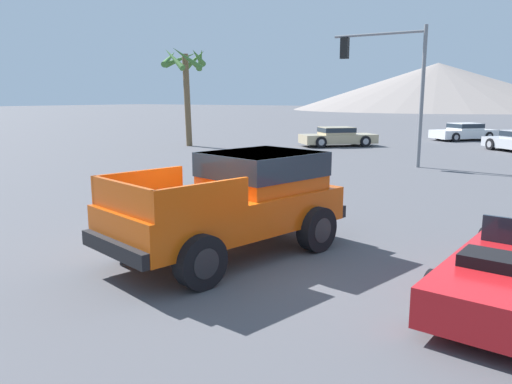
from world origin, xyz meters
The scene contains 6 objects.
ground_plane centered at (0.00, 0.00, 0.00)m, with size 320.00×320.00×0.00m, color #4C4C51.
orange_pickup_truck centered at (-0.05, 0.28, 1.06)m, with size 3.10×5.05×1.86m.
parked_car_tan centered at (-6.65, 20.90, 0.59)m, with size 4.41×4.38×1.15m.
parked_car_white centered at (-0.90, 29.45, 0.60)m, with size 4.20×4.50×1.17m.
traffic_light_main centered at (-1.65, 14.01, 4.04)m, with size 4.00×0.38×5.77m.
palm_tree_tall centered at (-14.47, 16.26, 4.43)m, with size 3.09×3.06×5.83m.
Camera 1 is at (5.02, -7.33, 2.88)m, focal length 35.00 mm.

